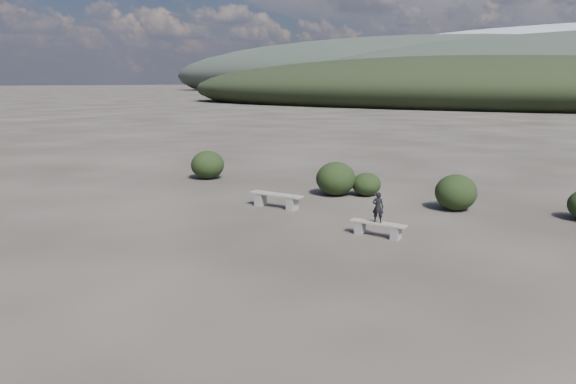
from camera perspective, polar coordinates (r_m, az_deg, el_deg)
The scene contains 8 objects.
ground at distance 13.82m, azimuth -9.42°, elevation -6.66°, with size 1200.00×1200.00×0.00m, color #292520.
bench_left at distance 18.94m, azimuth -1.23°, elevation -0.73°, with size 1.94×0.44×0.48m.
bench_right at distance 15.63m, azimuth 9.10°, elevation -3.63°, with size 1.61×0.36×0.40m.
seated_person at distance 15.50m, azimuth 9.13°, elevation -1.54°, with size 0.31×0.20×0.85m, color black.
shrub_b at distance 21.02m, azimuth 4.87°, elevation 1.35°, with size 1.47×1.47×1.26m, color black.
shrub_c at distance 21.12m, azimuth 7.98°, elevation 0.78°, with size 1.08×1.08×0.86m, color black.
shrub_d at distance 19.33m, azimuth 16.69°, elevation -0.04°, with size 1.37×1.37×1.20m, color black.
shrub_f at distance 24.84m, azimuth -8.17°, elevation 2.75°, with size 1.45×1.45×1.23m, color black.
Camera 1 is at (9.04, -9.57, 4.18)m, focal length 35.00 mm.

